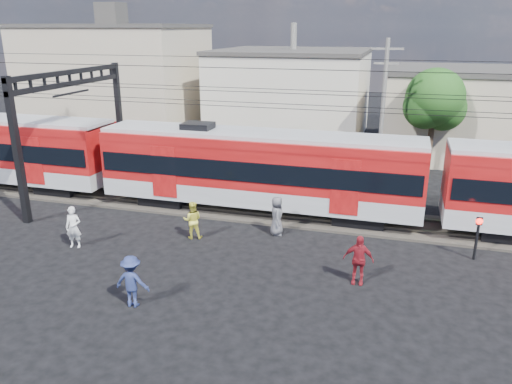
# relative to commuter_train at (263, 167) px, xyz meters

# --- Properties ---
(ground) EXTENTS (120.00, 120.00, 0.00)m
(ground) POSITION_rel_commuter_train_xyz_m (-0.65, -8.00, -2.40)
(ground) COLOR black
(ground) RESTS_ON ground
(track_bed) EXTENTS (70.00, 3.40, 0.12)m
(track_bed) POSITION_rel_commuter_train_xyz_m (-0.65, 0.00, -2.34)
(track_bed) COLOR #2D2823
(track_bed) RESTS_ON ground
(rail_near) EXTENTS (70.00, 0.12, 0.12)m
(rail_near) POSITION_rel_commuter_train_xyz_m (-0.65, -0.75, -2.22)
(rail_near) COLOR #59544C
(rail_near) RESTS_ON track_bed
(rail_far) EXTENTS (70.00, 0.12, 0.12)m
(rail_far) POSITION_rel_commuter_train_xyz_m (-0.65, 0.75, -2.22)
(rail_far) COLOR #59544C
(rail_far) RESTS_ON track_bed
(commuter_train) EXTENTS (50.30, 3.08, 4.17)m
(commuter_train) POSITION_rel_commuter_train_xyz_m (0.00, 0.00, 0.00)
(commuter_train) COLOR black
(commuter_train) RESTS_ON ground
(catenary) EXTENTS (70.00, 9.30, 7.52)m
(catenary) POSITION_rel_commuter_train_xyz_m (-9.30, -0.00, 2.73)
(catenary) COLOR black
(catenary) RESTS_ON ground
(building_west) EXTENTS (14.28, 10.20, 9.30)m
(building_west) POSITION_rel_commuter_train_xyz_m (-17.65, 16.00, 2.25)
(building_west) COLOR #B8A78D
(building_west) RESTS_ON ground
(building_midwest) EXTENTS (12.24, 12.24, 7.30)m
(building_midwest) POSITION_rel_commuter_train_xyz_m (-2.65, 19.00, 1.25)
(building_midwest) COLOR beige
(building_midwest) RESTS_ON ground
(building_mideast) EXTENTS (16.32, 10.20, 6.30)m
(building_mideast) POSITION_rel_commuter_train_xyz_m (13.35, 16.00, 0.75)
(building_mideast) COLOR #B8A78D
(building_mideast) RESTS_ON ground
(utility_pole_mid) EXTENTS (1.80, 0.24, 8.50)m
(utility_pole_mid) POSITION_rel_commuter_train_xyz_m (5.35, 7.00, 2.13)
(utility_pole_mid) COLOR slate
(utility_pole_mid) RESTS_ON ground
(tree_near) EXTENTS (3.82, 3.64, 6.72)m
(tree_near) POSITION_rel_commuter_train_xyz_m (8.54, 10.09, 2.26)
(tree_near) COLOR #382619
(tree_near) RESTS_ON ground
(pedestrian_a) EXTENTS (0.74, 0.56, 1.83)m
(pedestrian_a) POSITION_rel_commuter_train_xyz_m (-6.65, -6.33, -1.49)
(pedestrian_a) COLOR white
(pedestrian_a) RESTS_ON ground
(pedestrian_b) EXTENTS (1.00, 0.88, 1.73)m
(pedestrian_b) POSITION_rel_commuter_train_xyz_m (-2.13, -4.00, -1.54)
(pedestrian_b) COLOR #DED745
(pedestrian_b) RESTS_ON ground
(pedestrian_c) EXTENTS (1.22, 0.74, 1.84)m
(pedestrian_c) POSITION_rel_commuter_train_xyz_m (-1.82, -9.91, -1.48)
(pedestrian_c) COLOR navy
(pedestrian_c) RESTS_ON ground
(pedestrian_d) EXTENTS (1.12, 0.47, 1.90)m
(pedestrian_d) POSITION_rel_commuter_train_xyz_m (5.38, -6.15, -1.45)
(pedestrian_d) COLOR maroon
(pedestrian_d) RESTS_ON ground
(pedestrian_e) EXTENTS (0.81, 1.02, 1.83)m
(pedestrian_e) POSITION_rel_commuter_train_xyz_m (1.40, -2.57, -1.49)
(pedestrian_e) COLOR #535358
(pedestrian_e) RESTS_ON ground
(crossing_signal) EXTENTS (0.27, 0.27, 1.85)m
(crossing_signal) POSITION_rel_commuter_train_xyz_m (9.81, -2.80, -1.12)
(crossing_signal) COLOR black
(crossing_signal) RESTS_ON ground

